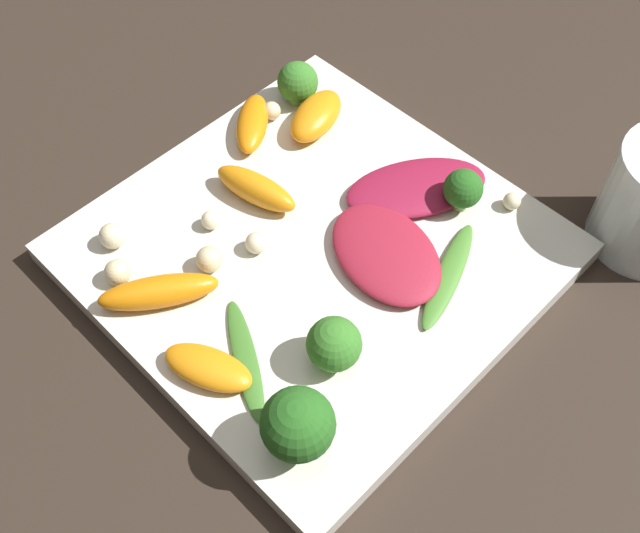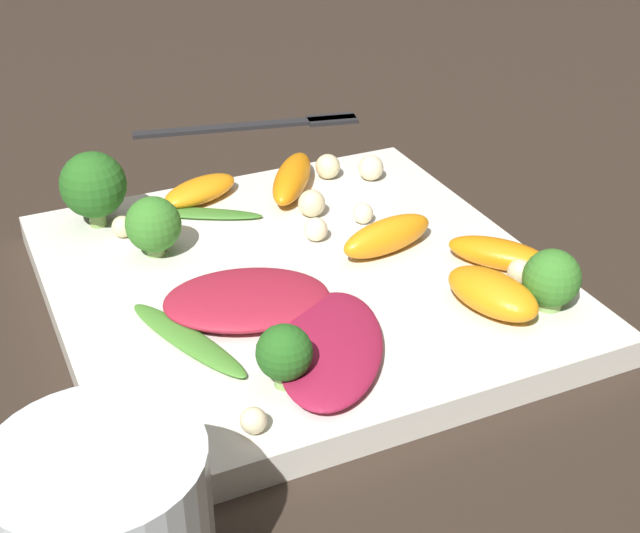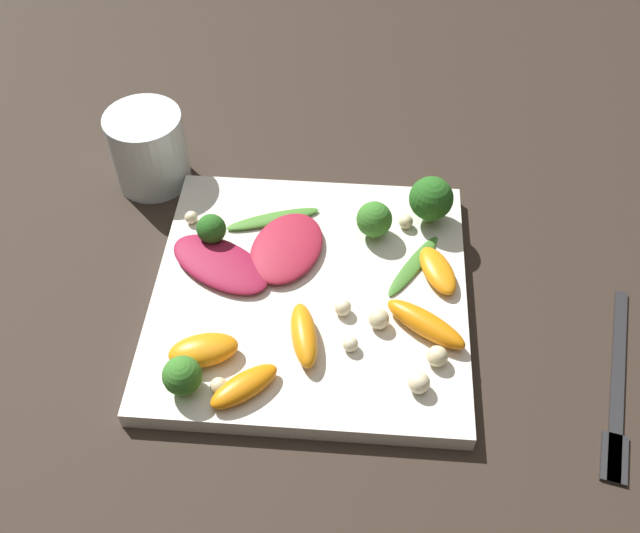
{
  "view_description": "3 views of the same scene",
  "coord_description": "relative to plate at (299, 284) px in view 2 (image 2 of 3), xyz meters",
  "views": [
    {
      "loc": [
        0.22,
        0.23,
        0.44
      ],
      "look_at": [
        0.01,
        0.02,
        0.03
      ],
      "focal_mm": 42.0,
      "sensor_mm": 36.0,
      "label": 1
    },
    {
      "loc": [
        -0.43,
        0.18,
        0.3
      ],
      "look_at": [
        -0.02,
        -0.01,
        0.03
      ],
      "focal_mm": 50.0,
      "sensor_mm": 36.0,
      "label": 2
    },
    {
      "loc": [
        0.04,
        -0.44,
        0.56
      ],
      "look_at": [
        0.01,
        0.02,
        0.03
      ],
      "focal_mm": 42.0,
      "sensor_mm": 36.0,
      "label": 3
    }
  ],
  "objects": [
    {
      "name": "broccoli_floret_2",
      "position": [
        0.06,
        0.07,
        0.03
      ],
      "size": [
        0.03,
        0.03,
        0.04
      ],
      "color": "#84AD5B",
      "rests_on": "plate"
    },
    {
      "name": "macadamia_nut_0",
      "position": [
        0.09,
        0.09,
        0.02
      ],
      "size": [
        0.01,
        0.01,
        0.01
      ],
      "color": "beige",
      "rests_on": "plate"
    },
    {
      "name": "broccoli_floret_3",
      "position": [
        -0.09,
        -0.11,
        0.03
      ],
      "size": [
        0.03,
        0.03,
        0.04
      ],
      "color": "#84AD5B",
      "rests_on": "plate"
    },
    {
      "name": "radicchio_leaf_0",
      "position": [
        -0.03,
        0.04,
        0.02
      ],
      "size": [
        0.09,
        0.11,
        0.01
      ],
      "color": "maroon",
      "rests_on": "plate"
    },
    {
      "name": "macadamia_nut_7",
      "position": [
        0.11,
        -0.07,
        0.02
      ],
      "size": [
        0.02,
        0.02,
        0.02
      ],
      "color": "beige",
      "rests_on": "plate"
    },
    {
      "name": "orange_segment_1",
      "position": [
        0.12,
        0.02,
        0.02
      ],
      "size": [
        0.05,
        0.07,
        0.02
      ],
      "color": "orange",
      "rests_on": "plate"
    },
    {
      "name": "macadamia_nut_6",
      "position": [
        -0.13,
        0.08,
        0.02
      ],
      "size": [
        0.01,
        0.01,
        0.01
      ],
      "color": "beige",
      "rests_on": "plate"
    },
    {
      "name": "macadamia_nut_3",
      "position": [
        0.04,
        -0.06,
        0.02
      ],
      "size": [
        0.01,
        0.01,
        0.01
      ],
      "color": "beige",
      "rests_on": "plate"
    },
    {
      "name": "plate",
      "position": [
        0.0,
        0.0,
        0.0
      ],
      "size": [
        0.29,
        0.29,
        0.02
      ],
      "color": "silver",
      "rests_on": "ground_plane"
    },
    {
      "name": "orange_segment_4",
      "position": [
        -0.08,
        -0.08,
        0.02
      ],
      "size": [
        0.07,
        0.05,
        0.02
      ],
      "color": "orange",
      "rests_on": "plate"
    },
    {
      "name": "macadamia_nut_5",
      "position": [
        0.1,
        -0.1,
        0.02
      ],
      "size": [
        0.02,
        0.02,
        0.02
      ],
      "color": "beige",
      "rests_on": "plate"
    },
    {
      "name": "broccoli_floret_1",
      "position": [
        0.11,
        0.1,
        0.04
      ],
      "size": [
        0.04,
        0.04,
        0.05
      ],
      "color": "#7A9E51",
      "rests_on": "plate"
    },
    {
      "name": "arugula_sprig_1",
      "position": [
        0.1,
        0.03,
        0.01
      ],
      "size": [
        0.06,
        0.09,
        0.0
      ],
      "color": "#3D7528",
      "rests_on": "plate"
    },
    {
      "name": "orange_segment_0",
      "position": [
        0.11,
        -0.04,
        0.02
      ],
      "size": [
        0.08,
        0.06,
        0.02
      ],
      "color": "orange",
      "rests_on": "plate"
    },
    {
      "name": "radicchio_leaf_1",
      "position": [
        -0.09,
        0.02,
        0.01
      ],
      "size": [
        0.12,
        0.1,
        0.01
      ],
      "color": "maroon",
      "rests_on": "plate"
    },
    {
      "name": "arugula_sprig_0",
      "position": [
        -0.04,
        0.08,
        0.01
      ],
      "size": [
        0.1,
        0.05,
        0.01
      ],
      "color": "#47842D",
      "rests_on": "plate"
    },
    {
      "name": "macadamia_nut_2",
      "position": [
        0.06,
        -0.04,
        0.02
      ],
      "size": [
        0.02,
        0.02,
        0.02
      ],
      "color": "beige",
      "rests_on": "plate"
    },
    {
      "name": "orange_segment_3",
      "position": [
        0.0,
        -0.06,
        0.02
      ],
      "size": [
        0.04,
        0.07,
        0.02
      ],
      "color": "orange",
      "rests_on": "plate"
    },
    {
      "name": "ground_plane",
      "position": [
        0.0,
        0.0,
        -0.01
      ],
      "size": [
        2.4,
        2.4,
        0.0
      ],
      "primitive_type": "plane",
      "color": "#2D231C"
    },
    {
      "name": "macadamia_nut_1",
      "position": [
        -0.07,
        -0.11,
        0.02
      ],
      "size": [
        0.01,
        0.01,
        0.01
      ],
      "color": "beige",
      "rests_on": "plate"
    },
    {
      "name": "orange_segment_2",
      "position": [
        -0.04,
        -0.11,
        0.02
      ],
      "size": [
        0.06,
        0.06,
        0.02
      ],
      "color": "orange",
      "rests_on": "plate"
    },
    {
      "name": "fork",
      "position": [
        0.27,
        -0.09,
        -0.01
      ],
      "size": [
        0.06,
        0.2,
        0.01
      ],
      "color": "#262628",
      "rests_on": "ground_plane"
    },
    {
      "name": "broccoli_floret_0",
      "position": [
        -0.1,
        0.05,
        0.03
      ],
      "size": [
        0.03,
        0.03,
        0.03
      ],
      "color": "#84AD5B",
      "rests_on": "plate"
    },
    {
      "name": "macadamia_nut_4",
      "position": [
        0.03,
        -0.03,
        0.02
      ],
      "size": [
        0.02,
        0.02,
        0.02
      ],
      "color": "beige",
      "rests_on": "plate"
    }
  ]
}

